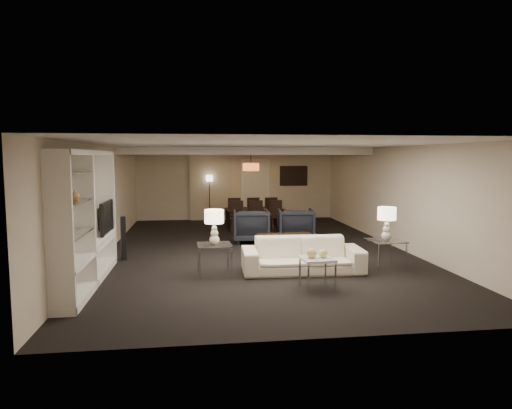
{
  "coord_description": "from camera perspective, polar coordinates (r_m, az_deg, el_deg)",
  "views": [
    {
      "loc": [
        -1.42,
        -10.79,
        2.24
      ],
      "look_at": [
        0.0,
        0.0,
        1.1
      ],
      "focal_mm": 32.0,
      "sensor_mm": 36.0,
      "label": 1
    }
  ],
  "objects": [
    {
      "name": "floor",
      "position": [
        11.11,
        0.0,
        -5.65
      ],
      "size": [
        11.0,
        11.0,
        0.0
      ],
      "primitive_type": "plane",
      "color": "black",
      "rests_on": "ground"
    },
    {
      "name": "ceiling",
      "position": [
        10.88,
        0.0,
        7.35
      ],
      "size": [
        7.0,
        11.0,
        0.02
      ],
      "primitive_type": "cube",
      "color": "silver",
      "rests_on": "ground"
    },
    {
      "name": "wall_back",
      "position": [
        16.38,
        -2.52,
        2.52
      ],
      "size": [
        7.0,
        0.02,
        2.5
      ],
      "primitive_type": "cube",
      "color": "beige",
      "rests_on": "ground"
    },
    {
      "name": "wall_front",
      "position": [
        5.56,
        7.45,
        -4.34
      ],
      "size": [
        7.0,
        0.02,
        2.5
      ],
      "primitive_type": "cube",
      "color": "beige",
      "rests_on": "ground"
    },
    {
      "name": "wall_left",
      "position": [
        11.03,
        -18.34,
        0.53
      ],
      "size": [
        0.02,
        11.0,
        2.5
      ],
      "primitive_type": "cube",
      "color": "beige",
      "rests_on": "ground"
    },
    {
      "name": "wall_right",
      "position": [
        11.9,
        16.96,
        0.95
      ],
      "size": [
        0.02,
        11.0,
        2.5
      ],
      "primitive_type": "cube",
      "color": "beige",
      "rests_on": "ground"
    },
    {
      "name": "ceiling_soffit",
      "position": [
        14.36,
        -1.84,
        6.62
      ],
      "size": [
        7.0,
        4.0,
        0.2
      ],
      "primitive_type": "cube",
      "color": "silver",
      "rests_on": "ceiling"
    },
    {
      "name": "curtains",
      "position": [
        16.25,
        -5.66,
        2.29
      ],
      "size": [
        1.5,
        0.12,
        2.4
      ],
      "primitive_type": "cube",
      "color": "beige",
      "rests_on": "wall_back"
    },
    {
      "name": "door",
      "position": [
        16.44,
        -0.08,
        1.84
      ],
      "size": [
        0.9,
        0.05,
        2.1
      ],
      "primitive_type": "cube",
      "color": "silver",
      "rests_on": "wall_back"
    },
    {
      "name": "painting",
      "position": [
        16.64,
        4.72,
        3.59
      ],
      "size": [
        0.95,
        0.04,
        0.65
      ],
      "primitive_type": "cube",
      "color": "#142D38",
      "rests_on": "wall_back"
    },
    {
      "name": "media_unit",
      "position": [
        8.47,
        -20.33,
        -1.62
      ],
      "size": [
        0.38,
        3.4,
        2.35
      ],
      "primitive_type": null,
      "color": "white",
      "rests_on": "wall_left"
    },
    {
      "name": "pendant_light",
      "position": [
        14.39,
        -0.64,
        4.71
      ],
      "size": [
        0.52,
        0.52,
        0.24
      ],
      "primitive_type": "cylinder",
      "color": "#D8591E",
      "rests_on": "ceiling_soffit"
    },
    {
      "name": "sofa",
      "position": [
        8.95,
        5.8,
        -6.32
      ],
      "size": [
        2.36,
        0.99,
        0.68
      ],
      "primitive_type": "imported",
      "rotation": [
        0.0,
        0.0,
        -0.04
      ],
      "color": "beige",
      "rests_on": "floor"
    },
    {
      "name": "coffee_table",
      "position": [
        10.5,
        3.78,
        -5.08
      ],
      "size": [
        1.29,
        0.77,
        0.46
      ],
      "primitive_type": null,
      "rotation": [
        0.0,
        0.0,
        0.02
      ],
      "color": "black",
      "rests_on": "floor"
    },
    {
      "name": "armchair_left",
      "position": [
        12.03,
        -0.61,
        -2.66
      ],
      "size": [
        0.99,
        1.02,
        0.86
      ],
      "primitive_type": "imported",
      "rotation": [
        0.0,
        0.0,
        3.07
      ],
      "color": "black",
      "rests_on": "floor"
    },
    {
      "name": "armchair_right",
      "position": [
        12.23,
        4.99,
        -2.54
      ],
      "size": [
        1.03,
        1.05,
        0.86
      ],
      "primitive_type": "imported",
      "rotation": [
        0.0,
        0.0,
        3.02
      ],
      "color": "black",
      "rests_on": "floor"
    },
    {
      "name": "side_table_left",
      "position": [
        8.73,
        -5.21,
        -6.9
      ],
      "size": [
        0.67,
        0.67,
        0.6
      ],
      "primitive_type": null,
      "rotation": [
        0.0,
        0.0,
        0.05
      ],
      "color": "white",
      "rests_on": "floor"
    },
    {
      "name": "side_table_right",
      "position": [
        9.49,
        15.9,
        -6.07
      ],
      "size": [
        0.69,
        0.69,
        0.6
      ],
      "primitive_type": null,
      "rotation": [
        0.0,
        0.0,
        0.09
      ],
      "color": "white",
      "rests_on": "floor"
    },
    {
      "name": "table_lamp_left",
      "position": [
        8.61,
        -5.25,
        -2.83
      ],
      "size": [
        0.41,
        0.41,
        0.66
      ],
      "primitive_type": null,
      "rotation": [
        0.0,
        0.0,
        0.14
      ],
      "color": "white",
      "rests_on": "side_table_left"
    },
    {
      "name": "table_lamp_right",
      "position": [
        9.38,
        16.01,
        -2.32
      ],
      "size": [
        0.39,
        0.39,
        0.66
      ],
      "primitive_type": null,
      "rotation": [
        0.0,
        0.0,
        -0.08
      ],
      "color": "beige",
      "rests_on": "side_table_right"
    },
    {
      "name": "marble_table",
      "position": [
        7.93,
        7.64,
        -8.5
      ],
      "size": [
        0.57,
        0.57,
        0.53
      ],
      "primitive_type": null,
      "rotation": [
        0.0,
        0.0,
        0.07
      ],
      "color": "white",
      "rests_on": "floor"
    },
    {
      "name": "gold_gourd_a",
      "position": [
        7.82,
        6.97,
        -6.05
      ],
      "size": [
        0.17,
        0.17,
        0.17
      ],
      "primitive_type": "sphere",
      "color": "#D8B472",
      "rests_on": "marble_table"
    },
    {
      "name": "gold_gourd_b",
      "position": [
        7.88,
        8.38,
        -6.06
      ],
      "size": [
        0.15,
        0.15,
        0.15
      ],
      "primitive_type": "sphere",
      "color": "#F1DD7F",
      "rests_on": "marble_table"
    },
    {
      "name": "television",
      "position": [
        9.43,
        -18.81,
        -1.52
      ],
      "size": [
        1.08,
        0.14,
        0.62
      ],
      "primitive_type": "imported",
      "rotation": [
        0.0,
        0.0,
        1.57
      ],
      "color": "black",
      "rests_on": "media_unit"
    },
    {
      "name": "vase_blue",
      "position": [
        7.21,
        -22.63,
        -3.23
      ],
      "size": [
        0.16,
        0.16,
        0.17
      ],
      "primitive_type": "imported",
      "color": "#243B9C",
      "rests_on": "media_unit"
    },
    {
      "name": "vase_amber",
      "position": [
        7.67,
        -21.74,
        1.1
      ],
      "size": [
        0.16,
        0.16,
        0.17
      ],
      "primitive_type": "imported",
      "color": "#B67D3C",
      "rests_on": "media_unit"
    },
    {
      "name": "floor_speaker",
      "position": [
        10.33,
        -16.24,
        -4.08
      ],
      "size": [
        0.13,
        0.13,
        0.96
      ],
      "primitive_type": "cube",
      "rotation": [
        0.0,
        0.0,
        0.25
      ],
      "color": "black",
      "rests_on": "floor"
    },
    {
      "name": "dining_table",
      "position": [
        14.33,
        -0.2,
        -1.75
      ],
      "size": [
        1.89,
        1.22,
        0.62
      ],
      "primitive_type": "imported",
      "rotation": [
        0.0,
        0.0,
        0.14
      ],
      "color": "black",
      "rests_on": "floor"
    },
    {
      "name": "chair_nl",
      "position": [
        13.61,
        -2.36,
        -1.53
      ],
      "size": [
        0.44,
        0.44,
        0.93
      ],
      "primitive_type": null,
      "rotation": [
        0.0,
        0.0,
        0.03
      ],
      "color": "black",
      "rests_on": "floor"
    },
    {
      "name": "chair_nm",
      "position": [
        13.67,
        0.15,
        -1.48
      ],
      "size": [
        0.45,
        0.45,
        0.93
      ],
      "primitive_type": null,
      "rotation": [
        0.0,
        0.0,
        0.06
      ],
      "color": "black",
      "rests_on": "floor"
    },
    {
      "name": "chair_nr",
      "position": [
        13.76,
        2.62,
        -1.44
      ],
      "size": [
        0.46,
        0.46,
        0.93
      ],
      "primitive_type": null,
      "rotation": [
        0.0,
        0.0,
        0.07
      ],
      "color": "black",
      "rests_on": "floor"
    },
    {
      "name": "chair_fl",
      "position": [
        14.89,
        -2.81,
        -0.88
      ],
      "size": [
        0.44,
        0.44,
        0.93
      ],
      "primitive_type": null,
      "rotation": [
        0.0,
        0.0,
        3.17
      ],
      "color": "black",
      "rests_on": "floor"
    },
    {
      "name": "chair_fm",
      "position": [
        14.95,
        -0.52,
        -0.84
      ],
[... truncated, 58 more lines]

